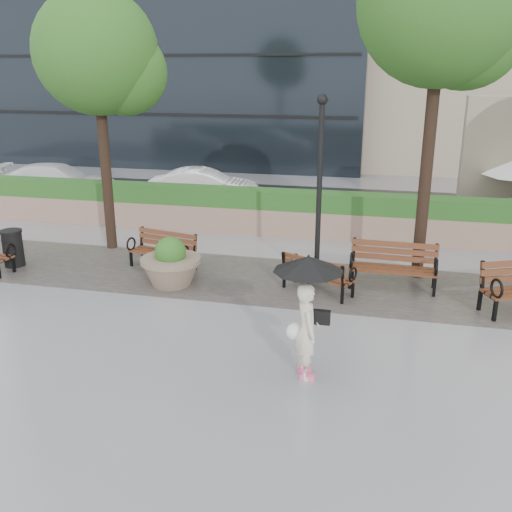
% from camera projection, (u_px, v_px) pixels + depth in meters
% --- Properties ---
extents(ground, '(100.00, 100.00, 0.00)m').
position_uv_depth(ground, '(253.00, 336.00, 10.74)').
color(ground, gray).
rests_on(ground, ground).
extents(cobble_strip, '(28.00, 3.20, 0.01)m').
position_uv_depth(cobble_strip, '(283.00, 281.00, 13.52)').
color(cobble_strip, '#383330').
rests_on(cobble_strip, ground).
extents(hedge_wall, '(24.00, 0.80, 1.35)m').
position_uv_depth(hedge_wall, '(308.00, 214.00, 17.01)').
color(hedge_wall, '#957160').
rests_on(hedge_wall, ground).
extents(asphalt_street, '(40.00, 7.00, 0.00)m').
position_uv_depth(asphalt_street, '(323.00, 206.00, 20.92)').
color(asphalt_street, black).
rests_on(asphalt_street, ground).
extents(bench_1, '(1.81, 1.05, 0.91)m').
position_uv_depth(bench_1, '(163.00, 258.00, 14.32)').
color(bench_1, brown).
rests_on(bench_1, ground).
extents(bench_2, '(1.72, 1.27, 0.87)m').
position_uv_depth(bench_2, '(318.00, 282.00, 12.75)').
color(bench_2, brown).
rests_on(bench_2, ground).
extents(bench_3, '(1.97, 0.83, 1.04)m').
position_uv_depth(bench_3, '(392.00, 276.00, 12.99)').
color(bench_3, brown).
rests_on(bench_3, ground).
extents(planter_left, '(1.39, 1.39, 1.16)m').
position_uv_depth(planter_left, '(171.00, 267.00, 13.15)').
color(planter_left, '#7F6B56').
rests_on(planter_left, ground).
extents(trash_bin, '(0.54, 0.54, 0.90)m').
position_uv_depth(trash_bin, '(13.00, 249.00, 14.44)').
color(trash_bin, black).
rests_on(trash_bin, ground).
extents(lamppost, '(0.28, 0.28, 4.29)m').
position_uv_depth(lamppost, '(319.00, 203.00, 12.98)').
color(lamppost, black).
rests_on(lamppost, ground).
extents(tree_0, '(3.29, 3.16, 6.78)m').
position_uv_depth(tree_0, '(104.00, 58.00, 14.54)').
color(tree_0, black).
rests_on(tree_0, ground).
extents(tree_1, '(3.63, 3.57, 7.93)m').
position_uv_depth(tree_1, '(449.00, 10.00, 12.01)').
color(tree_1, black).
rests_on(tree_1, ground).
extents(car_left, '(4.98, 2.82, 1.36)m').
position_uv_depth(car_left, '(58.00, 182.00, 21.75)').
color(car_left, white).
rests_on(car_left, ground).
extents(car_right, '(4.20, 2.07, 1.32)m').
position_uv_depth(car_right, '(204.00, 187.00, 20.93)').
color(car_right, white).
rests_on(car_right, ground).
extents(pedestrian, '(1.11, 1.11, 2.04)m').
position_uv_depth(pedestrian, '(307.00, 305.00, 9.01)').
color(pedestrian, beige).
rests_on(pedestrian, ground).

